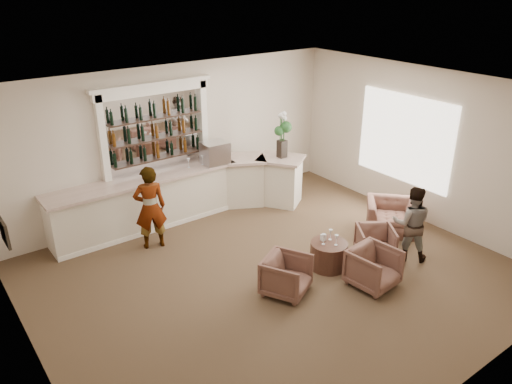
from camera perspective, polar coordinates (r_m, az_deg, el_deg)
ground at (r=9.12m, az=2.19°, el=-9.55°), size 8.00×8.00×0.00m
room_shell at (r=8.70m, az=0.33°, el=5.92°), size 8.04×7.02×3.32m
bar_counter at (r=10.98m, az=-8.25°, el=-0.31°), size 5.72×1.80×1.14m
back_bar_alcove at (r=10.69m, az=-11.38°, el=7.13°), size 2.64×0.25×3.00m
cocktail_table at (r=9.34m, az=8.28°, el=-7.13°), size 0.68×0.68×0.50m
sommelier at (r=9.85m, az=-12.01°, el=-1.76°), size 0.71×0.56×1.70m
guest at (r=9.73m, az=17.32°, el=-3.44°), size 0.89×0.90×1.47m
armchair_left at (r=8.52m, az=3.49°, el=-9.50°), size 0.98×0.99×0.68m
armchair_center at (r=8.91m, az=13.30°, el=-8.43°), size 0.83×0.85×0.70m
armchair_right at (r=9.78m, az=13.48°, el=-5.65°), size 0.94×0.94×0.62m
armchair_far at (r=10.84m, az=15.18°, el=-2.69°), size 1.34×1.35×0.66m
espresso_machine at (r=11.03m, az=-4.71°, el=4.48°), size 0.57×0.48×0.48m
flower_vase at (r=11.27m, az=3.03°, el=6.88°), size 0.28×0.28×1.07m
wine_glass_bar_left at (r=10.88m, az=-7.72°, el=3.30°), size 0.07×0.07×0.21m
wine_glass_bar_right at (r=11.01m, az=-6.14°, el=3.64°), size 0.07×0.07×0.21m
wine_glass_tbl_a at (r=9.11m, az=7.73°, el=-5.37°), size 0.07×0.07×0.21m
wine_glass_tbl_b at (r=9.27m, az=8.50°, el=-4.85°), size 0.07×0.07×0.21m
wine_glass_tbl_c at (r=9.11m, az=9.16°, el=-5.45°), size 0.07×0.07×0.21m
napkin_holder at (r=9.26m, az=7.69°, el=-5.17°), size 0.08×0.08×0.12m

